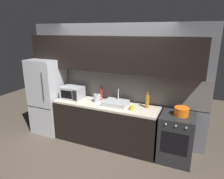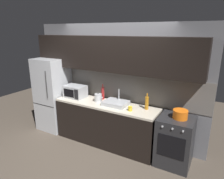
{
  "view_description": "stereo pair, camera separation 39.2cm",
  "coord_description": "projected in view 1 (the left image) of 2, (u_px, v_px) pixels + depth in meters",
  "views": [
    {
      "loc": [
        1.7,
        -2.62,
        2.36
      ],
      "look_at": [
        0.15,
        0.9,
        1.22
      ],
      "focal_mm": 32.36,
      "sensor_mm": 36.0,
      "label": 1
    },
    {
      "loc": [
        2.05,
        -2.44,
        2.36
      ],
      "look_at": [
        0.15,
        0.9,
        1.22
      ],
      "focal_mm": 32.36,
      "sensor_mm": 36.0,
      "label": 2
    }
  ],
  "objects": [
    {
      "name": "back_wall",
      "position": [
        111.0,
        70.0,
        4.24
      ],
      "size": [
        3.96,
        0.44,
        2.5
      ],
      "color": "slate",
      "rests_on": "ground"
    },
    {
      "name": "kettle",
      "position": [
        97.0,
        98.0,
        4.23
      ],
      "size": [
        0.19,
        0.15,
        0.19
      ],
      "color": "#B7BABF",
      "rests_on": "counter_run"
    },
    {
      "name": "mug_yellow",
      "position": [
        132.0,
        108.0,
        3.82
      ],
      "size": [
        0.08,
        0.08,
        0.09
      ],
      "primitive_type": "cylinder",
      "color": "gold",
      "rests_on": "counter_run"
    },
    {
      "name": "refrigerator",
      "position": [
        48.0,
        96.0,
        4.74
      ],
      "size": [
        0.68,
        0.69,
        1.74
      ],
      "color": "#B7BABF",
      "rests_on": "ground"
    },
    {
      "name": "ground_plane",
      "position": [
        84.0,
        167.0,
        3.62
      ],
      "size": [
        10.0,
        10.0,
        0.0
      ],
      "primitive_type": "plane",
      "color": "#4C4238"
    },
    {
      "name": "microwave",
      "position": [
        73.0,
        93.0,
        4.45
      ],
      "size": [
        0.46,
        0.35,
        0.27
      ],
      "color": "#A8AAAF",
      "rests_on": "counter_run"
    },
    {
      "name": "cooking_pot",
      "position": [
        182.0,
        112.0,
        3.56
      ],
      "size": [
        0.25,
        0.25,
        0.15
      ],
      "color": "orange",
      "rests_on": "oven_range"
    },
    {
      "name": "wine_bottle_red",
      "position": [
        101.0,
        93.0,
        4.38
      ],
      "size": [
        0.07,
        0.07,
        0.34
      ],
      "color": "#A82323",
      "rests_on": "counter_run"
    },
    {
      "name": "oven_range",
      "position": [
        176.0,
        138.0,
        3.73
      ],
      "size": [
        0.6,
        0.62,
        0.9
      ],
      "color": "#232326",
      "rests_on": "ground"
    },
    {
      "name": "wine_bottle_amber",
      "position": [
        147.0,
        102.0,
        3.9
      ],
      "size": [
        0.07,
        0.07,
        0.32
      ],
      "color": "#B27019",
      "rests_on": "counter_run"
    },
    {
      "name": "sink_basin",
      "position": [
        116.0,
        103.0,
        4.09
      ],
      "size": [
        0.48,
        0.38,
        0.3
      ],
      "color": "#ADAFB5",
      "rests_on": "counter_run"
    },
    {
      "name": "counter_run",
      "position": [
        105.0,
        124.0,
        4.29
      ],
      "size": [
        2.22,
        0.6,
        0.9
      ],
      "color": "black",
      "rests_on": "ground"
    }
  ]
}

